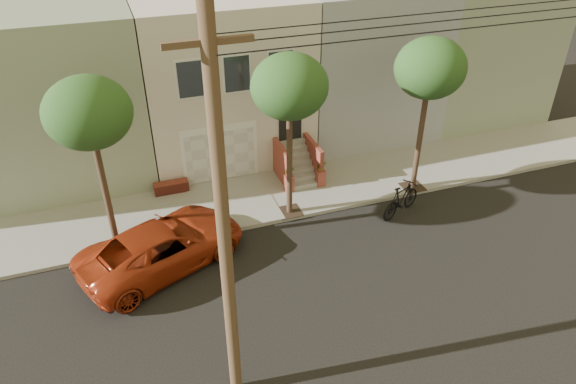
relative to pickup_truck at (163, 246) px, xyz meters
name	(u,v)px	position (x,y,z in m)	size (l,w,h in m)	color
ground	(300,285)	(4.02, -2.54, -0.79)	(90.00, 90.00, 0.00)	black
sidewalk	(254,199)	(4.02, 2.81, -0.72)	(40.00, 3.70, 0.15)	gray
house_row	(216,68)	(4.02, 8.65, 2.85)	(33.10, 11.70, 7.00)	#BDB1A1
tree_left	(88,114)	(-1.48, 1.36, 4.46)	(2.70, 2.57, 6.30)	#2D2116
tree_mid	(290,88)	(5.02, 1.36, 4.46)	(2.70, 2.57, 6.30)	#2D2116
tree_right	(430,69)	(10.52, 1.36, 4.46)	(2.70, 2.57, 6.30)	#2D2116
pickup_truck	(163,246)	(0.00, 0.00, 0.00)	(2.63, 5.71, 1.59)	#9C2D12
motorcycle	(401,199)	(9.13, 0.00, -0.13)	(0.62, 2.21, 1.33)	black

